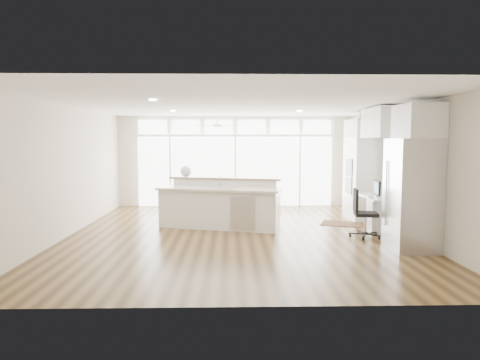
{
  "coord_description": "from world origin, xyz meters",
  "views": [
    {
      "loc": [
        -0.15,
        -8.88,
        1.94
      ],
      "look_at": [
        0.06,
        0.6,
        1.09
      ],
      "focal_mm": 32.0,
      "sensor_mm": 36.0,
      "label": 1
    }
  ],
  "objects": [
    {
      "name": "monitor",
      "position": [
        3.05,
        0.3,
        0.94
      ],
      "size": [
        0.11,
        0.43,
        0.36
      ],
      "primitive_type": "cube",
      "rotation": [
        0.0,
        0.0,
        -0.09
      ],
      "color": "black",
      "rests_on": "desk_nook"
    },
    {
      "name": "ceiling",
      "position": [
        0.0,
        0.0,
        2.7
      ],
      "size": [
        7.0,
        8.0,
        0.02
      ],
      "primitive_type": "cube",
      "color": "white",
      "rests_on": "wall_back"
    },
    {
      "name": "wall_right",
      "position": [
        3.5,
        0.0,
        1.35
      ],
      "size": [
        0.04,
        8.0,
        2.7
      ],
      "primitive_type": "cube",
      "color": "beige",
      "rests_on": "floor"
    },
    {
      "name": "framed_photos",
      "position": [
        3.46,
        0.92,
        1.4
      ],
      "size": [
        0.06,
        0.22,
        0.8
      ],
      "primitive_type": "cube",
      "color": "black",
      "rests_on": "wall_right"
    },
    {
      "name": "rug",
      "position": [
        2.49,
        1.04,
        0.01
      ],
      "size": [
        1.11,
        0.96,
        0.01
      ],
      "primitive_type": "cube",
      "rotation": [
        0.0,
        0.0,
        -0.36
      ],
      "color": "#331D10",
      "rests_on": "floor"
    },
    {
      "name": "refrigerator",
      "position": [
        3.11,
        -1.35,
        1.0
      ],
      "size": [
        0.76,
        0.9,
        2.0
      ],
      "primitive_type": "cube",
      "color": "silver",
      "rests_on": "floor"
    },
    {
      "name": "office_chair",
      "position": [
        2.6,
        -0.38,
        0.49
      ],
      "size": [
        0.57,
        0.54,
        0.98
      ],
      "primitive_type": "cube",
      "rotation": [
        0.0,
        0.0,
        -0.13
      ],
      "color": "black",
      "rests_on": "floor"
    },
    {
      "name": "wall_front",
      "position": [
        0.0,
        -4.0,
        1.35
      ],
      "size": [
        7.0,
        0.04,
        2.7
      ],
      "primitive_type": "cube",
      "color": "beige",
      "rests_on": "floor"
    },
    {
      "name": "keyboard",
      "position": [
        2.88,
        0.3,
        0.77
      ],
      "size": [
        0.16,
        0.32,
        0.02
      ],
      "primitive_type": "cube",
      "rotation": [
        0.0,
        0.0,
        -0.14
      ],
      "color": "white",
      "rests_on": "desk_nook"
    },
    {
      "name": "recessed_lights",
      "position": [
        0.0,
        0.2,
        2.68
      ],
      "size": [
        3.4,
        3.0,
        0.02
      ],
      "primitive_type": "cube",
      "color": "#EFE6CB",
      "rests_on": "ceiling"
    },
    {
      "name": "floor",
      "position": [
        0.0,
        0.0,
        -0.01
      ],
      "size": [
        7.0,
        8.0,
        0.02
      ],
      "primitive_type": "cube",
      "color": "#402B13",
      "rests_on": "ground"
    },
    {
      "name": "transom_row",
      "position": [
        0.0,
        3.94,
        2.38
      ],
      "size": [
        5.9,
        0.06,
        0.4
      ],
      "primitive_type": "cube",
      "color": "white",
      "rests_on": "wall_back"
    },
    {
      "name": "desk_nook",
      "position": [
        3.13,
        0.3,
        0.38
      ],
      "size": [
        0.72,
        1.3,
        0.76
      ],
      "primitive_type": "cube",
      "color": "white",
      "rests_on": "floor"
    },
    {
      "name": "fishbowl",
      "position": [
        -1.21,
        1.31,
        1.24
      ],
      "size": [
        0.35,
        0.35,
        0.27
      ],
      "primitive_type": "sphere",
      "rotation": [
        0.0,
        0.0,
        -0.38
      ],
      "color": "silver",
      "rests_on": "kitchen_island"
    },
    {
      "name": "kitchen_island",
      "position": [
        -0.4,
        0.67,
        0.55
      ],
      "size": [
        2.97,
        1.75,
        1.11
      ],
      "primitive_type": "cube",
      "rotation": [
        0.0,
        0.0,
        -0.27
      ],
      "color": "white",
      "rests_on": "floor"
    },
    {
      "name": "ceiling_fan",
      "position": [
        -0.5,
        2.8,
        2.48
      ],
      "size": [
        1.16,
        1.16,
        0.32
      ],
      "primitive_type": "cube",
      "color": "white",
      "rests_on": "ceiling"
    },
    {
      "name": "fridge_cabinet",
      "position": [
        3.17,
        -1.35,
        2.3
      ],
      "size": [
        0.64,
        0.9,
        0.6
      ],
      "primitive_type": "cube",
      "color": "white",
      "rests_on": "wall_right"
    },
    {
      "name": "wall_back",
      "position": [
        0.0,
        4.0,
        1.35
      ],
      "size": [
        7.0,
        0.04,
        2.7
      ],
      "primitive_type": "cube",
      "color": "beige",
      "rests_on": "floor"
    },
    {
      "name": "wall_left",
      "position": [
        -3.5,
        0.0,
        1.35
      ],
      "size": [
        0.04,
        8.0,
        2.7
      ],
      "primitive_type": "cube",
      "color": "beige",
      "rests_on": "floor"
    },
    {
      "name": "oven_cabinet",
      "position": [
        3.17,
        1.8,
        1.25
      ],
      "size": [
        0.64,
        1.2,
        2.5
      ],
      "primitive_type": "cube",
      "color": "white",
      "rests_on": "floor"
    },
    {
      "name": "desk_window",
      "position": [
        3.46,
        0.3,
        1.55
      ],
      "size": [
        0.04,
        0.85,
        0.85
      ],
      "primitive_type": "cube",
      "color": "silver",
      "rests_on": "wall_right"
    },
    {
      "name": "upper_cabinets",
      "position": [
        3.17,
        0.3,
        2.35
      ],
      "size": [
        0.64,
        1.3,
        0.64
      ],
      "primitive_type": "cube",
      "color": "white",
      "rests_on": "wall_right"
    },
    {
      "name": "potted_plant",
      "position": [
        3.17,
        1.8,
        2.61
      ],
      "size": [
        0.3,
        0.32,
        0.22
      ],
      "primitive_type": "imported",
      "rotation": [
        0.0,
        0.0,
        -0.17
      ],
      "color": "#275C27",
      "rests_on": "oven_cabinet"
    },
    {
      "name": "glass_wall",
      "position": [
        0.0,
        3.94,
        1.05
      ],
      "size": [
        5.8,
        0.06,
        2.08
      ],
      "primitive_type": "cube",
      "color": "white",
      "rests_on": "wall_back"
    }
  ]
}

